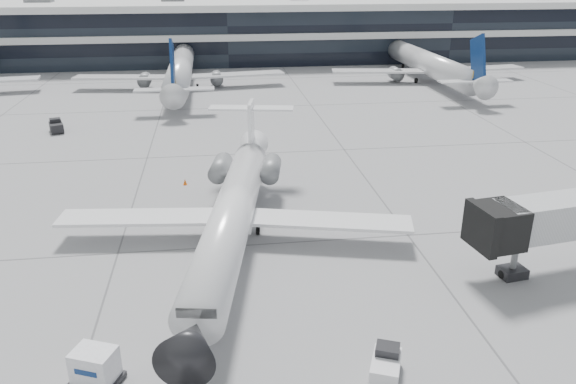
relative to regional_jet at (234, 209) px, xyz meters
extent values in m
plane|color=gray|center=(2.21, -0.77, -2.39)|extent=(220.00, 220.00, 0.00)
cube|color=black|center=(2.21, 81.23, 2.61)|extent=(170.00, 22.00, 10.00)
cylinder|color=white|center=(-0.15, -0.87, -0.07)|extent=(6.92, 24.27, 2.72)
cone|color=black|center=(-2.52, -14.15, -0.07)|extent=(3.17, 3.25, 2.72)
cone|color=white|center=(2.25, 12.62, 0.23)|extent=(3.11, 3.63, 2.58)
cube|color=white|center=(-6.42, 1.28, -0.78)|extent=(11.29, 3.78, 0.22)
cube|color=white|center=(6.47, -1.02, -0.78)|extent=(11.38, 5.24, 0.22)
cylinder|color=slate|center=(-0.69, 7.62, 0.33)|extent=(2.09, 3.64, 1.51)
cylinder|color=slate|center=(3.28, 6.91, 0.33)|extent=(2.09, 3.64, 1.51)
cube|color=white|center=(2.14, 12.02, 2.34)|extent=(0.74, 2.63, 4.53)
cube|color=white|center=(2.22, 12.42, 3.95)|extent=(7.42, 2.86, 0.16)
cylinder|color=black|center=(-1.83, -10.28, -2.11)|extent=(0.28, 0.59, 0.56)
cylinder|color=black|center=(-1.29, 1.38, -2.07)|extent=(0.35, 0.68, 0.64)
cylinder|color=black|center=(1.69, 0.85, -2.07)|extent=(0.35, 0.68, 0.64)
cube|color=black|center=(15.18, -7.31, 1.27)|extent=(2.66, 3.09, 2.44)
cylinder|color=slate|center=(16.64, -7.09, -1.17)|extent=(0.38, 0.38, 2.44)
cube|color=black|center=(16.64, -7.09, -2.08)|extent=(1.73, 1.44, 0.61)
cube|color=silver|center=(6.28, -14.83, -1.85)|extent=(2.02, 2.50, 0.89)
cube|color=black|center=(6.47, -14.37, -1.26)|extent=(1.35, 1.24, 0.49)
cylinder|color=black|center=(6.08, -13.89, -2.17)|extent=(0.33, 0.47, 0.43)
cylinder|color=black|center=(7.08, -14.31, -2.17)|extent=(0.33, 0.47, 0.43)
cylinder|color=black|center=(5.47, -15.34, -2.17)|extent=(0.33, 0.47, 0.43)
cube|color=black|center=(-6.91, -13.46, -2.22)|extent=(2.58, 2.28, 0.26)
cube|color=silver|center=(-6.91, -13.46, -1.35)|extent=(2.25, 2.00, 1.49)
cone|color=#E75A0C|center=(-3.79, 11.36, -2.13)|extent=(0.33, 0.33, 0.52)
cube|color=#E75A0C|center=(-3.79, 11.36, -2.38)|extent=(0.46, 0.46, 0.03)
cube|color=black|center=(-18.91, 30.09, -1.81)|extent=(2.06, 2.65, 0.95)
cube|color=black|center=(-19.08, 30.59, -1.17)|extent=(1.41, 1.28, 0.53)
cylinder|color=black|center=(-19.73, 30.70, -2.16)|extent=(0.33, 0.50, 0.47)
cylinder|color=black|center=(-18.63, 31.08, -2.16)|extent=(0.33, 0.50, 0.47)
cylinder|color=black|center=(-19.18, 29.10, -2.16)|extent=(0.33, 0.50, 0.47)
cylinder|color=black|center=(-18.08, 29.48, -2.16)|extent=(0.33, 0.50, 0.47)
camera|label=1|loc=(-1.00, -34.97, 15.40)|focal=35.00mm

